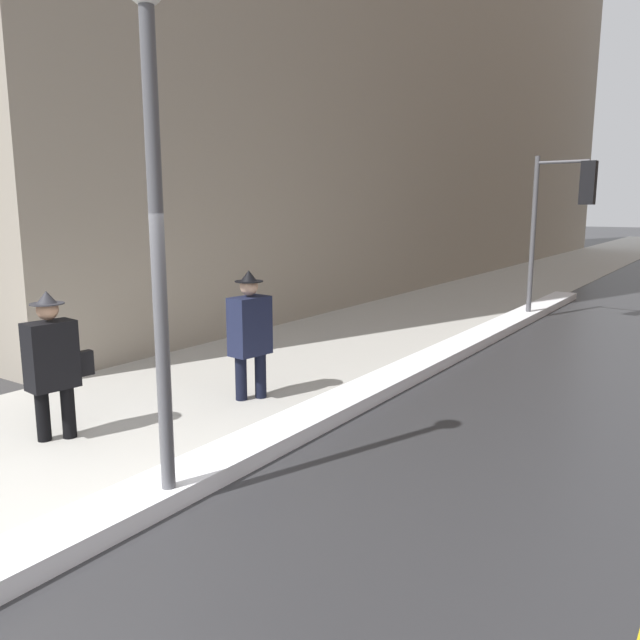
{
  "coord_description": "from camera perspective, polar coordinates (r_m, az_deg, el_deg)",
  "views": [
    {
      "loc": [
        4.22,
        -2.77,
        2.56
      ],
      "look_at": [
        -0.4,
        4.0,
        1.05
      ],
      "focal_mm": 35.0,
      "sensor_mm": 36.0,
      "label": 1
    }
  ],
  "objects": [
    {
      "name": "pedestrian_nearside",
      "position": [
        7.37,
        -23.26,
        -3.39
      ],
      "size": [
        0.36,
        0.74,
        1.67
      ],
      "rotation": [
        0.0,
        0.0,
        -1.7
      ],
      "color": "black",
      "rests_on": "ground"
    },
    {
      "name": "ground_plane",
      "position": [
        5.67,
        -20.83,
        -17.16
      ],
      "size": [
        160.0,
        160.0,
        0.0
      ],
      "primitive_type": "plane",
      "color": "#2D2D30"
    },
    {
      "name": "traffic_light_near",
      "position": [
        14.63,
        21.65,
        9.94
      ],
      "size": [
        1.31,
        0.33,
        3.63
      ],
      "rotation": [
        0.0,
        0.0,
        -0.08
      ],
      "color": "#515156",
      "rests_on": "ground"
    },
    {
      "name": "snow_bank_curb",
      "position": [
        10.81,
        11.36,
        -3.02
      ],
      "size": [
        0.57,
        16.95,
        0.17
      ],
      "color": "white",
      "rests_on": "ground"
    },
    {
      "name": "pedestrian_in_fedora",
      "position": [
        8.24,
        -6.43,
        -0.92
      ],
      "size": [
        0.38,
        0.57,
        1.74
      ],
      "rotation": [
        0.0,
        0.0,
        -1.7
      ],
      "color": "black",
      "rests_on": "ground"
    },
    {
      "name": "sidewalk_slab",
      "position": [
        19.01,
        14.89,
        2.36
      ],
      "size": [
        4.0,
        80.0,
        0.01
      ],
      "color": "#B2AFA8",
      "rests_on": "ground"
    },
    {
      "name": "lamp_post",
      "position": [
        5.18,
        -14.84,
        10.75
      ],
      "size": [
        0.28,
        0.28,
        4.31
      ],
      "color": "#515156",
      "rests_on": "ground"
    }
  ]
}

